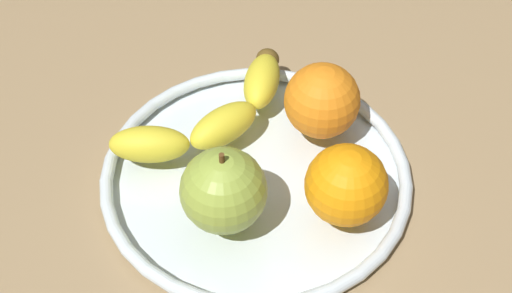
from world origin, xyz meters
TOP-DOWN VIEW (x-y plane):
  - ground_plane at (0.00, 0.00)cm, footprint 111.33×111.33cm
  - fruit_bowl at (0.00, 0.00)cm, footprint 28.39×28.39cm
  - banana at (1.63, 6.42)cm, footprint 21.08×9.64cm
  - apple at (-5.86, -1.54)cm, footprint 7.26×7.26cm
  - orange_back_right at (1.25, -8.74)cm, footprint 6.97×6.97cm
  - orange_front_right at (7.92, -1.21)cm, footprint 7.08×7.08cm

SIDE VIEW (x-z plane):
  - ground_plane at x=0.00cm, z-range -4.00..0.00cm
  - fruit_bowl at x=0.00cm, z-range 0.02..1.82cm
  - banana at x=1.63cm, z-range 1.80..5.20cm
  - orange_back_right at x=1.25cm, z-range 1.80..8.77cm
  - orange_front_right at x=7.92cm, z-range 1.80..8.88cm
  - apple at x=-5.86cm, z-range 1.40..9.46cm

